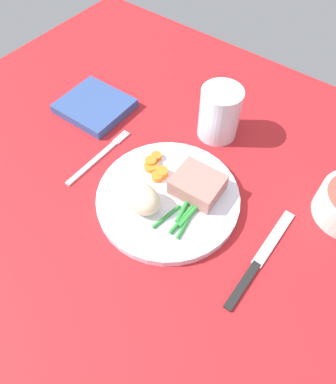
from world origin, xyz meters
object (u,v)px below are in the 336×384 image
(dinner_plate, at_px, (168,198))
(knife, at_px, (259,260))
(fork, at_px, (99,157))
(meat_portion, at_px, (198,185))
(water_glass, at_px, (219,116))
(napkin, at_px, (95,106))

(dinner_plate, relative_size, knife, 1.22)
(fork, xyz_separation_m, knife, (0.35, -0.00, -0.00))
(meat_portion, xyz_separation_m, fork, (-0.20, -0.04, -0.03))
(water_glass, bearing_deg, knife, -43.43)
(knife, height_order, napkin, napkin)
(knife, bearing_deg, napkin, 166.28)
(dinner_plate, xyz_separation_m, knife, (0.18, -0.00, -0.01))
(meat_portion, relative_size, napkin, 0.59)
(fork, bearing_deg, water_glass, 55.25)
(fork, bearing_deg, dinner_plate, 2.50)
(fork, distance_m, water_glass, 0.25)
(dinner_plate, distance_m, meat_portion, 0.06)
(knife, xyz_separation_m, water_glass, (-0.21, 0.20, 0.04))
(water_glass, relative_size, napkin, 0.76)
(knife, height_order, water_glass, water_glass)
(fork, bearing_deg, knife, 1.57)
(meat_portion, bearing_deg, dinner_plate, -130.60)
(dinner_plate, relative_size, water_glass, 2.39)
(dinner_plate, bearing_deg, water_glass, 96.72)
(knife, distance_m, water_glass, 0.29)
(dinner_plate, xyz_separation_m, water_glass, (-0.02, 0.19, 0.04))
(knife, relative_size, water_glass, 1.96)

